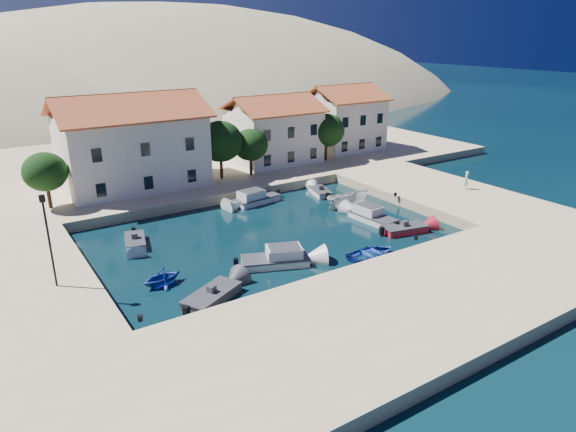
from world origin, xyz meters
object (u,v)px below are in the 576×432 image
at_px(building_left, 131,140).
at_px(lamppost, 48,232).
at_px(cabin_cruiser_east, 373,217).
at_px(rowboat_south, 371,257).
at_px(building_mid, 273,128).
at_px(boat_east, 347,208).
at_px(cabin_cruiser_south, 275,259).
at_px(pedestrian, 466,180).
at_px(building_right, 344,117).

height_order(building_left, lamppost, building_left).
bearing_deg(cabin_cruiser_east, rowboat_south, 132.44).
distance_m(building_mid, boat_east, 17.82).
xyz_separation_m(cabin_cruiser_south, pedestrian, (25.36, 3.05, 1.48)).
height_order(building_left, pedestrian, building_left).
distance_m(boat_east, pedestrian, 13.23).
relative_size(building_mid, boat_east, 2.30).
height_order(cabin_cruiser_east, boat_east, cabin_cruiser_east).
xyz_separation_m(building_left, cabin_cruiser_east, (15.74, -20.25, -5.46)).
bearing_deg(cabin_cruiser_south, building_left, 119.54).
distance_m(building_left, building_mid, 18.04).
height_order(cabin_cruiser_east, pedestrian, pedestrian).
height_order(lamppost, rowboat_south, lamppost).
bearing_deg(rowboat_south, building_right, -35.14).
bearing_deg(building_right, pedestrian, -93.64).
height_order(building_right, cabin_cruiser_east, building_right).
relative_size(building_left, lamppost, 2.36).
bearing_deg(pedestrian, building_mid, -75.96).
height_order(lamppost, cabin_cruiser_east, lamppost).
bearing_deg(building_left, rowboat_south, -68.51).
bearing_deg(building_mid, cabin_cruiser_east, -96.08).
relative_size(rowboat_south, boat_east, 0.92).
xyz_separation_m(building_left, rowboat_south, (10.29, -26.13, -5.94)).
bearing_deg(rowboat_south, lamppost, 74.16).
relative_size(cabin_cruiser_east, boat_east, 1.08).
distance_m(cabin_cruiser_south, boat_east, 14.91).
relative_size(cabin_cruiser_south, boat_east, 1.20).
bearing_deg(building_left, lamppost, -119.90).
relative_size(building_mid, cabin_cruiser_south, 1.92).
height_order(building_mid, boat_east, building_mid).
distance_m(building_mid, rowboat_south, 28.69).
xyz_separation_m(lamppost, pedestrian, (40.09, -0.19, -2.80)).
xyz_separation_m(lamppost, boat_east, (27.72, 4.06, -4.75)).
distance_m(building_left, rowboat_south, 28.70).
bearing_deg(boat_east, lamppost, 109.15).
relative_size(building_mid, lamppost, 1.69).
relative_size(lamppost, pedestrian, 3.27).
bearing_deg(cabin_cruiser_east, building_left, 33.08).
relative_size(building_left, boat_east, 3.22).
xyz_separation_m(cabin_cruiser_south, cabin_cruiser_east, (12.51, 3.00, 0.00)).
bearing_deg(boat_east, building_right, -26.71).
relative_size(lamppost, boat_east, 1.36).
distance_m(cabin_cruiser_south, pedestrian, 25.59).
distance_m(building_right, cabin_cruiser_east, 26.89).
xyz_separation_m(rowboat_south, pedestrian, (18.30, 5.94, 1.95)).
bearing_deg(building_right, building_left, -176.19).
distance_m(lamppost, pedestrian, 40.19).
xyz_separation_m(cabin_cruiser_south, boat_east, (12.99, 7.30, -0.48)).
xyz_separation_m(cabin_cruiser_east, boat_east, (0.48, 4.30, -0.48)).
bearing_deg(lamppost, building_right, 27.93).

